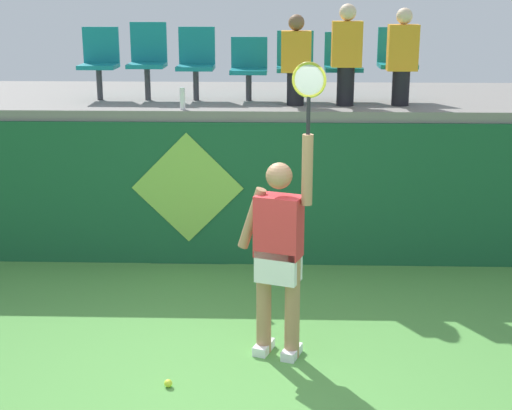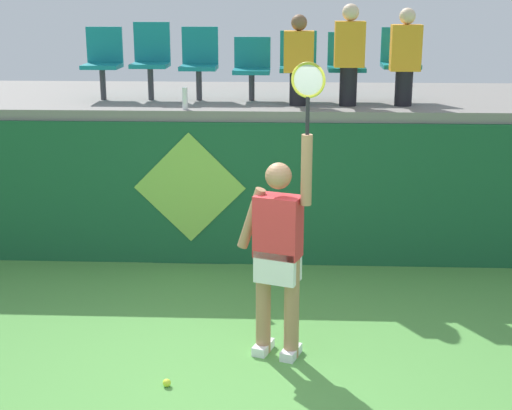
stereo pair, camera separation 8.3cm
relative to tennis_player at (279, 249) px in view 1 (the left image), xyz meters
The scene contains 17 objects.
ground_plane 1.24m from the tennis_player, 122.49° to the right, with size 40.00×40.00×0.00m, color #519342.
court_back_wall 2.37m from the tennis_player, 99.98° to the left, with size 10.11×0.20×1.66m, color #195633.
spectator_platform 3.74m from the tennis_player, 96.41° to the left, with size 10.11×2.73×0.12m, color gray.
tennis_player is the anchor object (origin of this frame).
tennis_ball 1.42m from the tennis_player, 145.66° to the right, with size 0.07×0.07×0.07m, color #D1E533.
water_bottle 2.79m from the tennis_player, 114.50° to the left, with size 0.06×0.06×0.25m, color white.
stadium_chair_0 4.08m from the tennis_player, 124.40° to the left, with size 0.44×0.42×0.86m.
stadium_chair_1 3.82m from the tennis_player, 116.61° to the left, with size 0.44×0.42×0.92m.
stadium_chair_2 3.59m from the tennis_player, 107.64° to the left, with size 0.44×0.42×0.86m.
stadium_chair_3 3.44m from the tennis_player, 96.81° to the left, with size 0.44×0.42×0.74m.
stadium_chair_4 3.44m from the tennis_player, 86.87° to the left, with size 0.44×0.42×0.82m.
stadium_chair_5 3.51m from the tennis_player, 76.80° to the left, with size 0.44×0.42×0.80m.
stadium_chair_6 3.72m from the tennis_player, 66.54° to the left, with size 0.44×0.42×0.86m.
spectator_0 3.40m from the tennis_player, 63.53° to the left, with size 0.34×0.20×1.10m.
spectator_1 3.19m from the tennis_player, 74.81° to the left, with size 0.34×0.20×1.14m.
spectator_2 3.07m from the tennis_player, 86.38° to the left, with size 0.34×0.20×1.03m.
wall_signage_mount 2.64m from the tennis_player, 115.07° to the left, with size 1.27×0.01×1.55m.
Camera 1 is at (0.40, -5.36, 3.08)m, focal length 52.99 mm.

